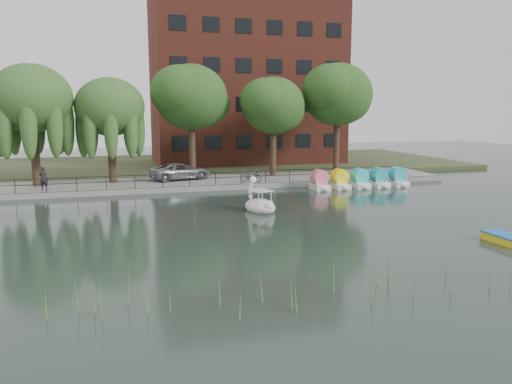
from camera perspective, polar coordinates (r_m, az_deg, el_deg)
name	(u,v)px	position (r m, az deg, el deg)	size (l,w,h in m)	color
ground_plane	(269,230)	(25.67, 1.44, -4.32)	(120.00, 120.00, 0.00)	#35453E
promenade	(209,182)	(40.89, -5.41, 1.09)	(40.00, 6.00, 0.40)	gray
kerb	(216,188)	(38.03, -4.56, 0.48)	(40.00, 0.25, 0.40)	gray
land_strip	(184,165)	(54.60, -8.21, 3.11)	(60.00, 22.00, 0.36)	#47512D
railing	(216,175)	(38.09, -4.64, 1.93)	(32.00, 0.05, 1.00)	black
apartment_building	(246,79)	(55.75, -1.12, 12.79)	(20.00, 10.07, 18.00)	#4C1E16
willow_left	(31,99)	(40.60, -24.30, 9.70)	(5.88, 5.88, 9.01)	#473323
willow_mid	(110,107)	(40.74, -16.37, 9.26)	(5.32, 5.32, 8.15)	#473323
broadleaf_center	(191,98)	(42.27, -7.43, 10.66)	(6.00, 6.00, 9.25)	#473323
broadleaf_right	(273,106)	(43.43, 1.99, 9.81)	(5.40, 5.40, 8.32)	#473323
broadleaf_far	(338,95)	(46.80, 9.32, 10.90)	(6.30, 6.30, 9.71)	#473323
minivan	(181,170)	(41.30, -8.61, 2.49)	(5.65, 2.60, 1.57)	gray
bicycle	(251,176)	(39.55, -0.58, 1.88)	(1.72, 0.60, 1.00)	gray
pedestrian	(43,177)	(38.40, -23.12, 1.63)	(0.71, 0.48, 1.98)	black
swan_boat	(260,204)	(30.20, 0.41, -1.35)	(2.14, 2.75, 2.05)	white
pedal_boat_row	(360,180)	(40.04, 11.76, 1.35)	(7.95, 1.70, 1.40)	white
yellow_rowboat	(506,238)	(25.86, 26.71, -4.76)	(1.17, 2.21, 0.40)	yellow
reed_bank	(409,272)	(18.04, 17.07, -8.76)	(24.00, 2.40, 1.20)	#669938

